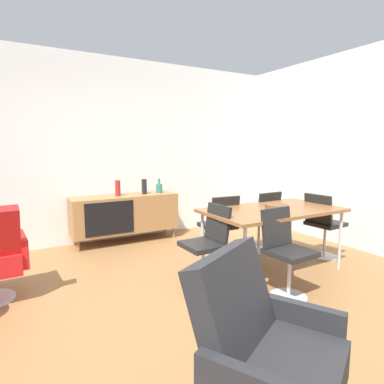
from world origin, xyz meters
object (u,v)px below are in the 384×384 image
dining_table (273,212)px  vase_cobalt (118,188)px  dining_chair_back_left (220,225)px  dining_chair_near_window (208,242)px  dining_chair_far_end (323,223)px  vase_ceramic_small (144,187)px  wooden_bowl_on_table (277,207)px  vase_sculptural_dark (159,188)px  sideboard (125,214)px  dining_chair_front_left (285,249)px  dining_chair_back_right (262,219)px  armchair_black_shell (265,352)px

dining_table → vase_cobalt: bearing=121.8°
dining_chair_back_left → dining_chair_near_window: bearing=-133.8°
dining_chair_far_end → vase_ceramic_small: bearing=130.5°
wooden_bowl_on_table → vase_sculptural_dark: bearing=105.3°
sideboard → dining_table: bearing=-60.4°
dining_table → dining_chair_near_window: 0.92m
vase_sculptural_dark → dining_chair_back_left: size_ratio=0.27×
vase_sculptural_dark → dining_chair_front_left: size_ratio=0.27×
vase_ceramic_small → wooden_bowl_on_table: size_ratio=0.90×
dining_table → wooden_bowl_on_table: 0.09m
dining_chair_far_end → dining_chair_near_window: (-1.78, 0.01, 0.00)m
dining_chair_back_right → dining_chair_near_window: same height
dining_chair_back_left → dining_table: bearing=-57.6°
vase_ceramic_small → dining_table: vase_ceramic_small is taller
dining_table → dining_chair_front_left: (-0.35, -0.56, -0.23)m
vase_sculptural_dark → wooden_bowl_on_table: (0.56, -2.04, -0.03)m
vase_cobalt → dining_table: 2.34m
dining_chair_far_end → armchair_black_shell: bearing=-146.5°
vase_cobalt → vase_ceramic_small: 0.42m
dining_chair_far_end → dining_table: bearing=179.7°
vase_ceramic_small → dining_chair_front_left: bearing=-79.8°
dining_chair_back_left → dining_chair_far_end: (1.24, -0.56, 0.00)m
dining_chair_far_end → dining_chair_back_left: bearing=155.6°
sideboard → armchair_black_shell: 3.69m
dining_chair_back_left → armchair_black_shell: bearing=-119.7°
dining_table → dining_chair_far_end: dining_chair_far_end is taller
dining_table → dining_chair_near_window: bearing=179.9°
vase_cobalt → dining_chair_front_left: vase_cobalt is taller
wooden_bowl_on_table → dining_chair_back_left: bearing=120.2°
vase_sculptural_dark → dining_chair_near_window: bearing=-99.5°
vase_cobalt → dining_chair_far_end: bearing=-43.2°
dining_chair_far_end → dining_chair_near_window: bearing=179.8°
sideboard → wooden_bowl_on_table: size_ratio=6.15×
dining_chair_back_left → armchair_black_shell: (-1.27, -2.23, -0.00)m
sideboard → dining_chair_near_window: dining_chair_near_window is taller
dining_chair_back_left → vase_sculptural_dark: bearing=98.0°
wooden_bowl_on_table → vase_ceramic_small: bearing=111.7°
dining_chair_back_left → dining_chair_near_window: (-0.53, -0.56, 0.00)m
dining_chair_back_right → armchair_black_shell: (-1.98, -2.23, -0.00)m
vase_cobalt → dining_table: vase_cobalt is taller
dining_table → dining_chair_back_right: 0.70m
vase_sculptural_dark → dining_chair_back_left: vase_sculptural_dark is taller
dining_chair_far_end → wooden_bowl_on_table: bearing=-176.7°
vase_cobalt → dining_table: size_ratio=0.15×
dining_table → dining_chair_far_end: 0.92m
vase_ceramic_small → dining_chair_far_end: 2.64m
vase_sculptural_dark → vase_cobalt: bearing=180.0°
wooden_bowl_on_table → dining_chair_back_left: (-0.36, 0.62, -0.30)m
vase_sculptural_dark → dining_chair_far_end: vase_sculptural_dark is taller
dining_chair_front_left → dining_chair_far_end: same height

